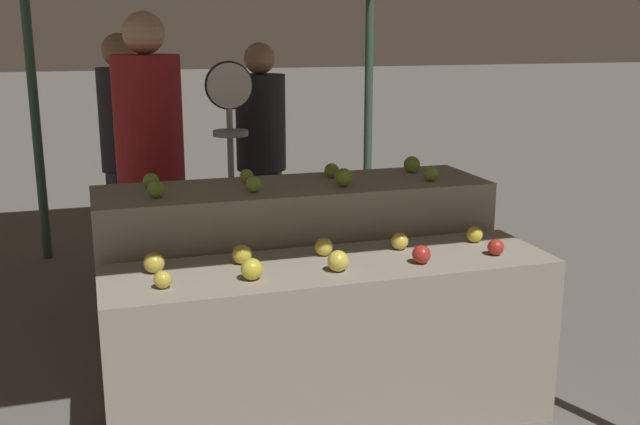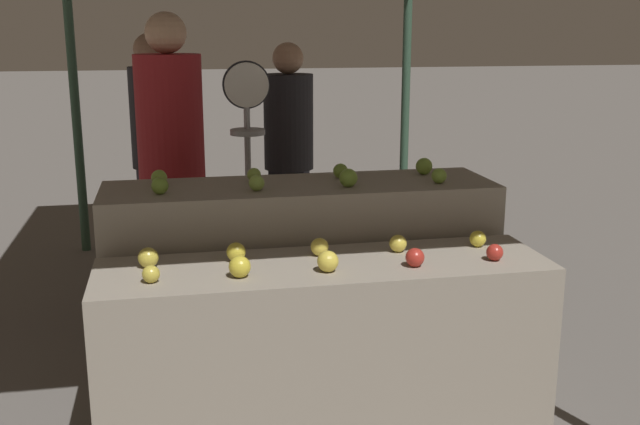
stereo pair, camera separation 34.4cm
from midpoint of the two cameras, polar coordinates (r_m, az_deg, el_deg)
name	(u,v)px [view 1 (the left image)]	position (r m, az deg, el deg)	size (l,w,h in m)	color
ground_plane	(332,422)	(3.49, -2.03, -15.76)	(60.00, 60.00, 0.00)	#66605B
display_counter_front	(332,345)	(3.32, -2.09, -10.12)	(1.94, 0.55, 0.75)	gray
display_counter_back	(295,278)	(3.82, -4.49, -5.06)	(1.94, 0.55, 0.98)	gray
apple_front_0	(163,279)	(2.98, -15.17, -5.00)	(0.07, 0.07, 0.07)	gold
apple_front_1	(252,269)	(3.00, -8.51, -4.34)	(0.09, 0.09, 0.09)	gold
apple_front_2	(338,261)	(3.07, -1.82, -3.76)	(0.09, 0.09, 0.09)	yellow
apple_front_3	(421,254)	(3.18, 4.69, -3.25)	(0.08, 0.08, 0.08)	#B72D23
apple_front_4	(496,247)	(3.35, 10.41, -2.65)	(0.07, 0.07, 0.07)	#B72D23
apple_front_5	(154,263)	(3.17, -15.60, -3.76)	(0.09, 0.09, 0.09)	gold
apple_front_6	(242,254)	(3.21, -9.03, -3.22)	(0.08, 0.08, 0.08)	gold
apple_front_7	(325,247)	(3.29, -2.65, -2.67)	(0.08, 0.08, 0.08)	yellow
apple_front_8	(400,241)	(3.38, 3.21, -2.23)	(0.08, 0.08, 0.08)	yellow
apple_front_9	(475,234)	(3.53, 9.00, -1.69)	(0.08, 0.08, 0.08)	gold
apple_back_0	(156,189)	(3.51, -15.16, 1.69)	(0.08, 0.08, 0.08)	#7AA338
apple_back_1	(254,184)	(3.54, -7.87, 2.12)	(0.08, 0.08, 0.08)	#8EB247
apple_back_2	(344,177)	(3.63, -0.90, 2.67)	(0.09, 0.09, 0.09)	#7AA338
apple_back_3	(430,173)	(3.78, 5.86, 2.95)	(0.08, 0.08, 0.08)	#84AD3D
apple_back_4	(151,181)	(3.70, -15.37, 2.30)	(0.08, 0.08, 0.08)	#84AD3D
apple_back_5	(247,176)	(3.75, -8.24, 2.73)	(0.07, 0.07, 0.07)	#8EB247
apple_back_6	(332,171)	(3.84, -1.66, 3.18)	(0.08, 0.08, 0.08)	#7AA338
apple_back_7	(412,164)	(4.00, 4.58, 3.65)	(0.09, 0.09, 0.09)	#84AD3D
produce_scale	(230,138)	(4.30, -9.13, 5.63)	(0.27, 0.20, 1.55)	#99999E
person_vendor_at_scale	(150,148)	(4.50, -15.00, 4.75)	(0.51, 0.51, 1.82)	#2D2D38
person_customer_left	(261,143)	(5.28, -6.39, 5.25)	(0.46, 0.46, 1.63)	#2D2D38
person_customer_right	(124,140)	(5.25, -16.53, 5.29)	(0.42, 0.42, 1.70)	#2D2D38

